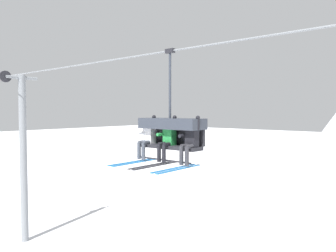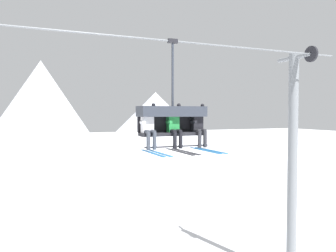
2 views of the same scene
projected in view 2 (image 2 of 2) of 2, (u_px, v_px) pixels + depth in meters
The scene contains 8 objects.
mountain_peak_west at pixel (41, 105), 56.44m from camera, with size 19.95×19.95×15.40m.
mountain_peak_central at pixel (156, 119), 65.68m from camera, with size 21.32×21.32×10.53m.
lift_tower_far at pixel (293, 162), 12.26m from camera, with size 0.36×1.88×8.64m.
lift_cable at pixel (80, 32), 8.35m from camera, with size 17.73×0.05×0.05m.
chairlift_chair at pixel (172, 116), 9.50m from camera, with size 1.98×0.74×3.08m.
skier_white at pixel (149, 126), 9.02m from camera, with size 0.48×1.70×1.34m.
skier_green at pixel (175, 126), 9.32m from camera, with size 0.48×1.70×1.34m.
skier_black at pixel (199, 126), 9.62m from camera, with size 0.48×1.70×1.34m.
Camera 2 is at (-1.97, -9.45, 6.29)m, focal length 35.00 mm.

